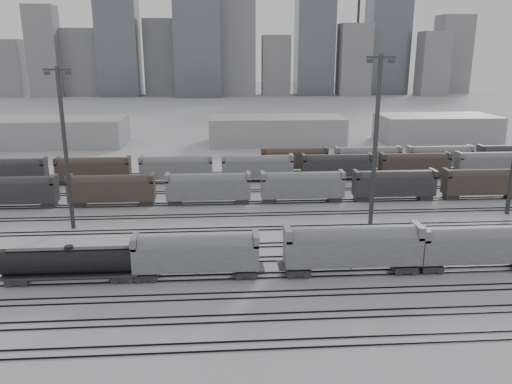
{
  "coord_description": "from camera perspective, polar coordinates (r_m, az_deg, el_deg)",
  "views": [
    {
      "loc": [
        -6.54,
        -54.59,
        26.05
      ],
      "look_at": [
        -0.93,
        24.95,
        4.0
      ],
      "focal_mm": 35.0,
      "sensor_mm": 36.0,
      "label": 1
    }
  ],
  "objects": [
    {
      "name": "light_mast_b",
      "position": [
        79.55,
        -20.99,
        4.97
      ],
      "size": [
        3.91,
        0.63,
        24.46
      ],
      "color": "#343437",
      "rests_on": "ground"
    },
    {
      "name": "hopper_car_c",
      "position": [
        67.91,
        24.24,
        -5.46
      ],
      "size": [
        15.36,
        3.05,
        5.49
      ],
      "color": "#27272A",
      "rests_on": "ground"
    },
    {
      "name": "hopper_car_a",
      "position": [
        60.16,
        -6.87,
        -6.88
      ],
      "size": [
        14.95,
        2.97,
        5.35
      ],
      "color": "#27272A",
      "rests_on": "ground"
    },
    {
      "name": "crane_left",
      "position": [
        361.64,
        -8.04,
        20.29
      ],
      "size": [
        42.0,
        1.8,
        100.0
      ],
      "color": "#343437",
      "rests_on": "ground"
    },
    {
      "name": "bg_string_mid",
      "position": [
        108.02,
        9.21,
        2.83
      ],
      "size": [
        151.0,
        3.0,
        5.6
      ],
      "color": "#27272A",
      "rests_on": "ground"
    },
    {
      "name": "warehouse_right",
      "position": [
        165.21,
        19.91,
        6.87
      ],
      "size": [
        35.0,
        18.0,
        8.0
      ],
      "primitive_type": "cube",
      "color": "#97979A",
      "rests_on": "ground"
    },
    {
      "name": "crane_right",
      "position": [
        373.97,
        11.86,
        19.96
      ],
      "size": [
        42.0,
        1.8,
        100.0
      ],
      "color": "#343437",
      "rests_on": "ground"
    },
    {
      "name": "light_mast_c",
      "position": [
        75.96,
        13.52,
        5.82
      ],
      "size": [
        4.19,
        0.67,
        26.18
      ],
      "color": "#343437",
      "rests_on": "ground"
    },
    {
      "name": "bg_string_near",
      "position": [
        90.83,
        5.32,
        0.56
      ],
      "size": [
        151.0,
        3.0,
        5.6
      ],
      "color": "gray",
      "rests_on": "ground"
    },
    {
      "name": "skyline",
      "position": [
        335.16,
        -1.11,
        16.94
      ],
      "size": [
        316.0,
        22.4,
        95.0
      ],
      "color": "gray",
      "rests_on": "ground"
    },
    {
      "name": "bg_string_far",
      "position": [
        120.58,
        16.49,
        3.7
      ],
      "size": [
        66.0,
        3.0,
        5.6
      ],
      "color": "#44322B",
      "rests_on": "ground"
    },
    {
      "name": "warehouse_left",
      "position": [
        160.38,
        -23.61,
        6.27
      ],
      "size": [
        50.0,
        18.0,
        8.0
      ],
      "primitive_type": "cube",
      "color": "#97979A",
      "rests_on": "ground"
    },
    {
      "name": "ground",
      "position": [
        60.84,
        2.57,
        -9.91
      ],
      "size": [
        900.0,
        900.0,
        0.0
      ],
      "primitive_type": "plane",
      "color": "#BBBBC0",
      "rests_on": "ground"
    },
    {
      "name": "tracks",
      "position": [
        76.91,
        1.09,
        -4.28
      ],
      "size": [
        220.0,
        71.5,
        0.16
      ],
      "color": "black",
      "rests_on": "ground"
    },
    {
      "name": "hopper_car_b",
      "position": [
        61.93,
        10.95,
        -6.0
      ],
      "size": [
        16.7,
        3.32,
        5.97
      ],
      "color": "#27272A",
      "rests_on": "ground"
    },
    {
      "name": "warehouse_mid",
      "position": [
        152.11,
        2.27,
        7.11
      ],
      "size": [
        40.0,
        18.0,
        8.0
      ],
      "primitive_type": "cube",
      "color": "#97979A",
      "rests_on": "ground"
    },
    {
      "name": "tank_car_b",
      "position": [
        62.98,
        -20.46,
        -7.51
      ],
      "size": [
        17.62,
        2.94,
        4.35
      ],
      "color": "#27272A",
      "rests_on": "ground"
    }
  ]
}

